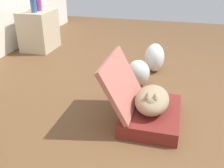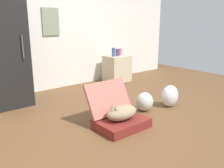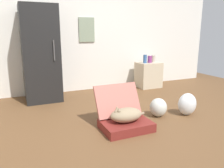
{
  "view_description": "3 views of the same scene",
  "coord_description": "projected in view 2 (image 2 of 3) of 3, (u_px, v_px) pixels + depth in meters",
  "views": [
    {
      "loc": [
        -2.1,
        -0.2,
        1.27
      ],
      "look_at": [
        -0.26,
        0.29,
        0.35
      ],
      "focal_mm": 42.0,
      "sensor_mm": 36.0,
      "label": 1
    },
    {
      "loc": [
        -2.1,
        -2.16,
        1.34
      ],
      "look_at": [
        0.16,
        0.56,
        0.4
      ],
      "focal_mm": 38.81,
      "sensor_mm": 36.0,
      "label": 2
    },
    {
      "loc": [
        -1.46,
        -2.49,
        1.28
      ],
      "look_at": [
        -0.22,
        0.33,
        0.55
      ],
      "focal_mm": 35.82,
      "sensor_mm": 36.0,
      "label": 3
    }
  ],
  "objects": [
    {
      "name": "cat",
      "position": [
        121.0,
        112.0,
        3.05
      ],
      "size": [
        0.52,
        0.28,
        0.22
      ],
      "color": "#998466",
      "rests_on": "suitcase_base"
    },
    {
      "name": "refrigerator",
      "position": [
        3.0,
        51.0,
        3.74
      ],
      "size": [
        0.64,
        0.66,
        1.74
      ],
      "color": "black",
      "rests_on": "ground"
    },
    {
      "name": "wall_back",
      "position": [
        49.0,
        22.0,
        4.6
      ],
      "size": [
        6.4,
        0.15,
        2.6
      ],
      "color": "silver",
      "rests_on": "ground"
    },
    {
      "name": "plastic_bag_clear",
      "position": [
        170.0,
        96.0,
        3.84
      ],
      "size": [
        0.3,
        0.24,
        0.35
      ],
      "primitive_type": "ellipsoid",
      "color": "silver",
      "rests_on": "ground"
    },
    {
      "name": "vase_short",
      "position": [
        121.0,
        52.0,
        5.4
      ],
      "size": [
        0.09,
        0.09,
        0.16
      ],
      "primitive_type": "cylinder",
      "color": "#B7AD99",
      "rests_on": "side_table"
    },
    {
      "name": "suitcase_lid",
      "position": [
        109.0,
        98.0,
        3.22
      ],
      "size": [
        0.65,
        0.26,
        0.43
      ],
      "primitive_type": "cube",
      "rotation": [
        1.07,
        0.0,
        0.0
      ],
      "color": "#B26356",
      "rests_on": "suitcase_base"
    },
    {
      "name": "side_table",
      "position": [
        117.0,
        69.0,
        5.4
      ],
      "size": [
        0.52,
        0.43,
        0.58
      ],
      "primitive_type": "cube",
      "color": "beige",
      "rests_on": "ground"
    },
    {
      "name": "suitcase_base",
      "position": [
        122.0,
        123.0,
        3.1
      ],
      "size": [
        0.65,
        0.47,
        0.12
      ],
      "primitive_type": "cube",
      "color": "maroon",
      "rests_on": "ground"
    },
    {
      "name": "ground_plane",
      "position": [
        129.0,
        123.0,
        3.25
      ],
      "size": [
        7.68,
        7.68,
        0.0
      ],
      "primitive_type": "plane",
      "color": "brown",
      "rests_on": "ground"
    },
    {
      "name": "plastic_bag_white",
      "position": [
        145.0,
        102.0,
        3.66
      ],
      "size": [
        0.27,
        0.25,
        0.29
      ],
      "primitive_type": "ellipsoid",
      "color": "silver",
      "rests_on": "ground"
    },
    {
      "name": "vase_tall",
      "position": [
        114.0,
        52.0,
        5.19
      ],
      "size": [
        0.08,
        0.08,
        0.19
      ],
      "primitive_type": "cylinder",
      "color": "#38609E",
      "rests_on": "side_table"
    },
    {
      "name": "vase_round",
      "position": [
        118.0,
        52.0,
        5.28
      ],
      "size": [
        0.1,
        0.1,
        0.16
      ],
      "primitive_type": "cylinder",
      "color": "#8C387A",
      "rests_on": "side_table"
    }
  ]
}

